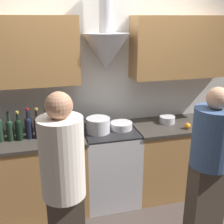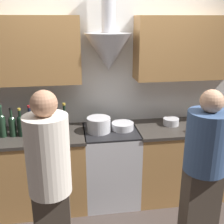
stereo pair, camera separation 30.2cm
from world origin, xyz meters
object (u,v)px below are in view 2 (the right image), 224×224
stock_pot (99,125)px  saucepan (171,122)px  wine_bottle_6 (39,123)px  wine_bottle_8 (56,123)px  person_foreground_right (203,172)px  wine_bottle_9 (65,121)px  wine_bottle_2 (2,124)px  wine_bottle_5 (30,123)px  stove_range (111,165)px  orange_fruit (190,129)px  wine_bottle_4 (21,125)px  wine_bottle_3 (12,125)px  wine_bottle_7 (48,122)px  person_foreground_left (50,185)px  mixing_bowl (123,126)px

stock_pot → saucepan: bearing=5.1°
wine_bottle_6 → wine_bottle_8: size_ratio=1.08×
person_foreground_right → wine_bottle_6: bearing=145.9°
wine_bottle_9 → wine_bottle_8: bearing=-172.6°
wine_bottle_2 → wine_bottle_5: size_ratio=1.05×
stove_range → orange_fruit: 1.02m
wine_bottle_4 → orange_fruit: bearing=-5.3°
wine_bottle_2 → wine_bottle_6: wine_bottle_2 is taller
saucepan → person_foreground_right: 1.05m
wine_bottle_3 → orange_fruit: (1.94, -0.18, -0.09)m
wine_bottle_2 → wine_bottle_4: size_ratio=1.12×
saucepan → person_foreground_right: bearing=-94.8°
wine_bottle_2 → wine_bottle_7: bearing=0.8°
saucepan → person_foreground_left: 1.74m
wine_bottle_2 → person_foreground_left: 1.18m
saucepan → person_foreground_left: (-1.35, -1.10, -0.03)m
wine_bottle_7 → saucepan: wine_bottle_7 is taller
mixing_bowl → person_foreground_right: (0.51, -0.99, -0.07)m
wine_bottle_2 → saucepan: size_ratio=1.89×
wine_bottle_2 → wine_bottle_4: 0.19m
wine_bottle_4 → wine_bottle_7: (0.28, 0.02, 0.01)m
wine_bottle_2 → stock_pot: 1.03m
saucepan → person_foreground_right: (-0.09, -1.04, -0.07)m
wine_bottle_4 → wine_bottle_6: bearing=0.6°
wine_bottle_7 → stock_pot: wine_bottle_7 is taller
wine_bottle_2 → person_foreground_left: bearing=-62.1°
wine_bottle_2 → wine_bottle_8: 0.56m
stock_pot → mixing_bowl: size_ratio=1.04×
stove_range → wine_bottle_7: wine_bottle_7 is taller
mixing_bowl → wine_bottle_5: bearing=-179.7°
wine_bottle_2 → person_foreground_left: (0.55, -1.04, -0.13)m
wine_bottle_2 → wine_bottle_6: bearing=-1.5°
wine_bottle_6 → mixing_bowl: size_ratio=1.31×
person_foreground_left → stock_pot: bearing=64.8°
stock_pot → wine_bottle_3: bearing=179.1°
mixing_bowl → wine_bottle_4: bearing=-178.8°
stove_range → saucepan: bearing=4.1°
stock_pot → orange_fruit: 1.03m
wine_bottle_4 → wine_bottle_5: size_ratio=0.94×
person_foreground_right → wine_bottle_2: bearing=151.6°
wine_bottle_6 → person_foreground_left: 1.05m
mixing_bowl → person_foreground_right: size_ratio=0.16×
orange_fruit → saucepan: (-0.14, 0.24, 0.00)m
wine_bottle_4 → orange_fruit: size_ratio=4.40×
wine_bottle_3 → wine_bottle_8: size_ratio=1.04×
orange_fruit → wine_bottle_8: bearing=173.3°
wine_bottle_8 → wine_bottle_7: bearing=169.7°
wine_bottle_7 → mixing_bowl: wine_bottle_7 is taller
person_foreground_left → wine_bottle_6: bearing=99.3°
mixing_bowl → person_foreground_left: person_foreground_left is taller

